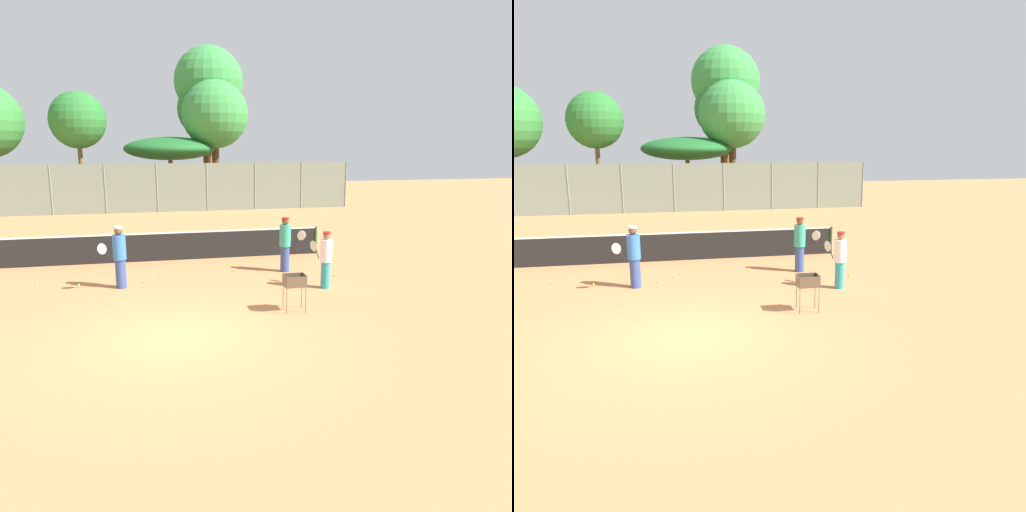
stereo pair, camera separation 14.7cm
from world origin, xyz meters
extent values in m
plane|color=#D37F4C|center=(0.00, 0.00, 0.00)|extent=(80.00, 80.00, 0.00)
cylinder|color=#26592D|center=(5.86, 7.54, 0.54)|extent=(0.10, 0.10, 1.07)
cube|color=black|center=(0.00, 7.54, 0.51)|extent=(11.71, 0.01, 1.01)
cube|color=white|center=(0.00, 7.54, 1.04)|extent=(11.71, 0.02, 0.06)
cylinder|color=gray|center=(-6.11, 20.37, 1.48)|extent=(0.08, 0.08, 2.97)
cylinder|color=gray|center=(-3.06, 20.37, 1.48)|extent=(0.08, 0.08, 2.97)
cylinder|color=gray|center=(0.00, 20.37, 1.48)|extent=(0.08, 0.08, 2.97)
cylinder|color=gray|center=(3.06, 20.37, 1.48)|extent=(0.08, 0.08, 2.97)
cylinder|color=gray|center=(6.11, 20.37, 1.48)|extent=(0.08, 0.08, 2.97)
cylinder|color=gray|center=(9.17, 20.37, 1.48)|extent=(0.08, 0.08, 2.97)
cylinder|color=gray|center=(12.23, 20.37, 1.48)|extent=(0.08, 0.08, 2.97)
cube|color=gray|center=(0.00, 20.37, 1.48)|extent=(24.46, 0.01, 2.97)
cylinder|color=brown|center=(4.01, 23.31, 2.33)|extent=(0.49, 0.49, 4.67)
sphere|color=#388E42|center=(4.01, 23.31, 6.00)|extent=(4.45, 4.45, 4.45)
cylinder|color=brown|center=(1.01, 23.76, 1.51)|extent=(0.29, 0.29, 3.03)
ellipsoid|color=#1E6028|center=(1.01, 23.76, 3.79)|extent=(6.08, 6.08, 1.52)
cylinder|color=brown|center=(-4.51, 21.94, 2.25)|extent=(0.29, 0.29, 4.50)
sphere|color=#28722D|center=(-4.51, 21.94, 5.52)|extent=(3.39, 3.39, 3.39)
cylinder|color=brown|center=(3.91, 25.57, 3.42)|extent=(0.32, 0.32, 6.83)
sphere|color=#388E42|center=(3.91, 25.57, 8.28)|extent=(4.82, 4.82, 4.82)
cylinder|color=brown|center=(3.59, 25.10, 2.63)|extent=(0.43, 0.43, 5.25)
sphere|color=#28722D|center=(3.59, 25.10, 6.42)|extent=(3.90, 3.90, 3.90)
cylinder|color=#334C8C|center=(-1.41, 4.28, 0.44)|extent=(0.32, 0.32, 0.89)
cylinder|color=blue|center=(-1.41, 4.28, 1.26)|extent=(0.39, 0.39, 0.74)
sphere|color=brown|center=(-1.41, 4.28, 1.75)|extent=(0.24, 0.24, 0.24)
cylinder|color=white|center=(-1.41, 4.28, 1.85)|extent=(0.25, 0.25, 0.06)
cylinder|color=black|center=(-1.72, 4.07, 1.08)|extent=(0.14, 0.11, 0.27)
ellipsoid|color=silver|center=(-1.88, 3.97, 1.30)|extent=(0.35, 0.25, 0.43)
cylinder|color=#334C8C|center=(3.95, 5.12, 0.44)|extent=(0.31, 0.31, 0.87)
cylinder|color=teal|center=(3.95, 5.12, 1.24)|extent=(0.38, 0.38, 0.73)
sphere|color=brown|center=(3.95, 5.12, 1.72)|extent=(0.24, 0.24, 0.24)
cylinder|color=red|center=(3.95, 5.12, 1.82)|extent=(0.25, 0.25, 0.06)
cylinder|color=black|center=(4.27, 4.95, 1.06)|extent=(0.14, 0.10, 0.27)
ellipsoid|color=silver|center=(4.44, 4.86, 1.28)|extent=(0.36, 0.21, 0.43)
cylinder|color=teal|center=(4.63, 2.99, 0.41)|extent=(0.29, 0.29, 0.82)
cylinder|color=white|center=(4.63, 2.99, 1.16)|extent=(0.36, 0.36, 0.68)
sphere|color=#8C6647|center=(4.63, 2.99, 1.61)|extent=(0.22, 0.22, 0.22)
cylinder|color=red|center=(4.63, 2.99, 1.70)|extent=(0.23, 0.23, 0.06)
cylinder|color=black|center=(4.47, 3.31, 0.99)|extent=(0.09, 0.14, 0.27)
ellipsoid|color=silver|center=(4.39, 3.47, 1.21)|extent=(0.21, 0.37, 0.43)
cylinder|color=brown|center=(2.87, 0.98, 0.34)|extent=(0.02, 0.02, 0.68)
cylinder|color=brown|center=(3.38, 0.98, 0.34)|extent=(0.02, 0.02, 0.68)
cylinder|color=brown|center=(2.87, 1.34, 0.34)|extent=(0.02, 0.02, 0.68)
cylinder|color=brown|center=(3.38, 1.34, 0.34)|extent=(0.02, 0.02, 0.68)
cube|color=brown|center=(3.13, 1.16, 0.69)|extent=(0.55, 0.40, 0.01)
cube|color=brown|center=(3.13, 0.96, 0.83)|extent=(0.55, 0.01, 0.30)
cube|color=brown|center=(3.13, 1.36, 0.83)|extent=(0.55, 0.01, 0.30)
cube|color=brown|center=(2.85, 1.16, 0.83)|extent=(0.01, 0.40, 0.30)
cube|color=brown|center=(3.40, 1.16, 0.83)|extent=(0.01, 0.40, 0.30)
sphere|color=#D1E54C|center=(2.93, 1.02, 0.73)|extent=(0.07, 0.07, 0.07)
sphere|color=#D1E54C|center=(3.31, 1.27, 0.73)|extent=(0.07, 0.07, 0.07)
sphere|color=#D1E54C|center=(2.95, 1.20, 0.78)|extent=(0.07, 0.07, 0.07)
sphere|color=#D1E54C|center=(2.95, 1.23, 0.78)|extent=(0.07, 0.07, 0.07)
sphere|color=#D1E54C|center=(3.00, 1.16, 0.73)|extent=(0.07, 0.07, 0.07)
sphere|color=#D1E54C|center=(2.92, 1.07, 0.78)|extent=(0.07, 0.07, 0.07)
sphere|color=#D1E54C|center=(2.97, 1.05, 0.73)|extent=(0.07, 0.07, 0.07)
sphere|color=#D1E54C|center=(2.97, 1.03, 0.78)|extent=(0.07, 0.07, 0.07)
sphere|color=#D1E54C|center=(3.17, 1.04, 0.73)|extent=(0.07, 0.07, 0.07)
sphere|color=#D1E54C|center=(3.11, 1.17, 0.73)|extent=(0.07, 0.07, 0.07)
sphere|color=#D1E54C|center=(-2.71, 4.74, 0.03)|extent=(0.07, 0.07, 0.07)
sphere|color=#D1E54C|center=(2.25, 5.46, 0.03)|extent=(0.07, 0.07, 0.07)
sphere|color=#D1E54C|center=(4.51, 5.13, 0.03)|extent=(0.07, 0.07, 0.07)
sphere|color=#D1E54C|center=(5.41, 4.22, 0.03)|extent=(0.07, 0.07, 0.07)
sphere|color=#D1E54C|center=(-4.03, 5.21, 0.03)|extent=(0.07, 0.07, 0.07)
sphere|color=#D1E54C|center=(-0.77, 4.72, 0.03)|extent=(0.07, 0.07, 0.07)
sphere|color=#D1E54C|center=(-0.25, 5.14, 0.03)|extent=(0.07, 0.07, 0.07)
camera|label=1|loc=(-0.43, -10.77, 4.40)|focal=35.00mm
camera|label=2|loc=(-0.28, -10.80, 4.40)|focal=35.00mm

